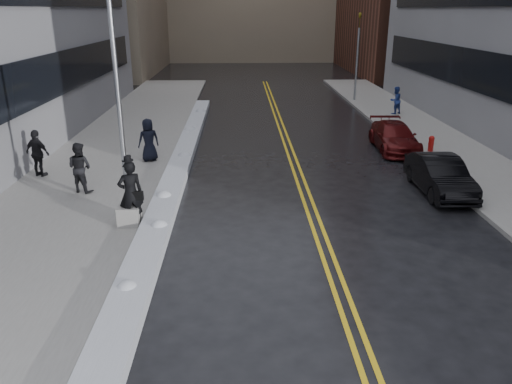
{
  "coord_description": "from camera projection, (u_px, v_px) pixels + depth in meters",
  "views": [
    {
      "loc": [
        0.12,
        -12.22,
        6.39
      ],
      "look_at": [
        0.58,
        1.6,
        1.3
      ],
      "focal_mm": 35.0,
      "sensor_mm": 36.0,
      "label": 1
    }
  ],
  "objects": [
    {
      "name": "car_maroon",
      "position": [
        394.0,
        137.0,
        23.81
      ],
      "size": [
        1.97,
        4.48,
        1.28
      ],
      "primitive_type": "imported",
      "rotation": [
        0.0,
        0.0,
        -0.04
      ],
      "color": "#490B0C",
      "rests_on": "ground"
    },
    {
      "name": "pedestrian_b",
      "position": [
        80.0,
        167.0,
        17.82
      ],
      "size": [
        1.08,
        0.98,
        1.82
      ],
      "primitive_type": "imported",
      "rotation": [
        0.0,
        0.0,
        2.75
      ],
      "color": "black",
      "rests_on": "sidewalk_west"
    },
    {
      "name": "ground",
      "position": [
        237.0,
        257.0,
        13.67
      ],
      "size": [
        160.0,
        160.0,
        0.0
      ],
      "primitive_type": "plane",
      "color": "black",
      "rests_on": "ground"
    },
    {
      "name": "lamppost",
      "position": [
        123.0,
        149.0,
        14.56
      ],
      "size": [
        0.65,
        0.65,
        7.62
      ],
      "color": "gray",
      "rests_on": "sidewalk_west"
    },
    {
      "name": "traffic_signal",
      "position": [
        357.0,
        54.0,
        35.26
      ],
      "size": [
        0.16,
        0.2,
        6.0
      ],
      "color": "gray",
      "rests_on": "sidewalk_east"
    },
    {
      "name": "lane_line_left",
      "position": [
        288.0,
        155.0,
        23.12
      ],
      "size": [
        0.12,
        50.0,
        0.01
      ],
      "primitive_type": "cube",
      "color": "gold",
      "rests_on": "ground"
    },
    {
      "name": "pedestrian_c",
      "position": [
        149.0,
        140.0,
        21.51
      ],
      "size": [
        1.07,
        0.91,
        1.85
      ],
      "primitive_type": "imported",
      "rotation": [
        0.0,
        0.0,
        3.58
      ],
      "color": "black",
      "rests_on": "sidewalk_west"
    },
    {
      "name": "car_black",
      "position": [
        440.0,
        175.0,
        18.2
      ],
      "size": [
        1.44,
        4.1,
        1.35
      ],
      "primitive_type": "imported",
      "rotation": [
        0.0,
        0.0,
        -0.0
      ],
      "color": "black",
      "rests_on": "ground"
    },
    {
      "name": "pedestrian_fedora",
      "position": [
        131.0,
        193.0,
        15.03
      ],
      "size": [
        0.87,
        0.75,
        2.03
      ],
      "primitive_type": "imported",
      "rotation": [
        0.0,
        0.0,
        3.56
      ],
      "color": "black",
      "rests_on": "sidewalk_west"
    },
    {
      "name": "pedestrian_east",
      "position": [
        395.0,
        100.0,
        31.24
      ],
      "size": [
        1.03,
        0.95,
        1.7
      ],
      "primitive_type": "imported",
      "rotation": [
        0.0,
        0.0,
        3.61
      ],
      "color": "navy",
      "rests_on": "sidewalk_east"
    },
    {
      "name": "fire_hydrant",
      "position": [
        431.0,
        143.0,
        23.13
      ],
      "size": [
        0.26,
        0.26,
        0.73
      ],
      "color": "maroon",
      "rests_on": "sidewalk_east"
    },
    {
      "name": "pedestrian_d",
      "position": [
        38.0,
        153.0,
        19.5
      ],
      "size": [
        1.18,
        0.85,
        1.86
      ],
      "primitive_type": "imported",
      "rotation": [
        0.0,
        0.0,
        2.73
      ],
      "color": "black",
      "rests_on": "sidewalk_west"
    },
    {
      "name": "snow_ridge",
      "position": [
        179.0,
        166.0,
        21.03
      ],
      "size": [
        0.9,
        30.0,
        0.34
      ],
      "primitive_type": "cube",
      "color": "silver",
      "rests_on": "ground"
    },
    {
      "name": "sidewalk_east",
      "position": [
        451.0,
        152.0,
        23.33
      ],
      "size": [
        4.0,
        50.0,
        0.15
      ],
      "primitive_type": "cube",
      "color": "gray",
      "rests_on": "ground"
    },
    {
      "name": "lane_line_right",
      "position": [
        295.0,
        155.0,
        23.13
      ],
      "size": [
        0.12,
        50.0,
        0.01
      ],
      "primitive_type": "cube",
      "color": "gold",
      "rests_on": "ground"
    },
    {
      "name": "sidewalk_west",
      "position": [
        112.0,
        155.0,
        22.84
      ],
      "size": [
        5.5,
        50.0,
        0.15
      ],
      "primitive_type": "cube",
      "color": "gray",
      "rests_on": "ground"
    }
  ]
}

